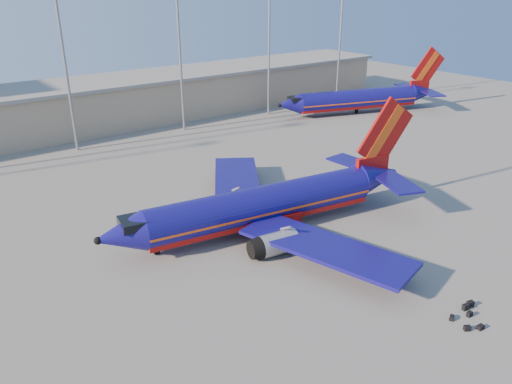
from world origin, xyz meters
The scene contains 6 objects.
ground centered at (0.00, 0.00, 0.00)m, with size 220.00×220.00×0.00m, color slate.
terminal_building centered at (10.00, 58.00, 4.32)m, with size 122.00×16.00×8.50m.
light_mast_row centered at (5.00, 46.00, 17.55)m, with size 101.60×1.60×28.65m.
aircraft_main centered at (2.88, 5.25, 2.81)m, with size 38.69×36.94×13.16m.
aircraft_second centered at (51.11, 35.08, 2.96)m, with size 36.85×19.40×12.89m.
luggage_pile centered at (5.79, -17.52, 0.23)m, with size 3.74×2.67×0.54m.
Camera 1 is at (-28.62, -34.03, 25.67)m, focal length 35.00 mm.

